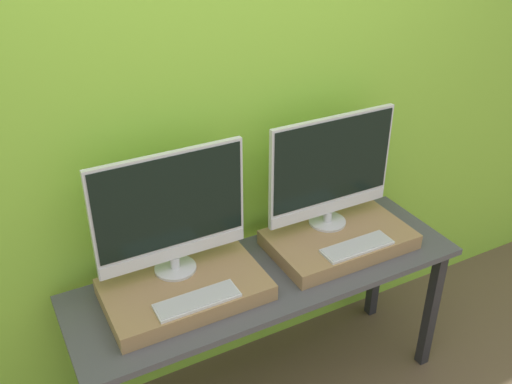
# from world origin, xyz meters

# --- Properties ---
(wall_back) EXTENTS (8.00, 0.04, 2.60)m
(wall_back) POSITION_xyz_m (0.00, 0.62, 1.30)
(wall_back) COLOR #8CC638
(wall_back) RESTS_ON ground_plane
(workbench) EXTENTS (1.75, 0.55, 0.74)m
(workbench) POSITION_xyz_m (0.00, 0.28, 0.65)
(workbench) COLOR #47474C
(workbench) RESTS_ON ground_plane
(wooden_riser_left) EXTENTS (0.65, 0.39, 0.07)m
(wooden_riser_left) POSITION_xyz_m (-0.38, 0.29, 0.77)
(wooden_riser_left) COLOR #99754C
(wooden_riser_left) RESTS_ON workbench
(monitor_left) EXTENTS (0.63, 0.17, 0.54)m
(monitor_left) POSITION_xyz_m (-0.38, 0.39, 1.09)
(monitor_left) COLOR silver
(monitor_left) RESTS_ON wooden_riser_left
(keyboard_left) EXTENTS (0.33, 0.11, 0.01)m
(keyboard_left) POSITION_xyz_m (-0.38, 0.16, 0.82)
(keyboard_left) COLOR silver
(keyboard_left) RESTS_ON wooden_riser_left
(wooden_riser_right) EXTENTS (0.65, 0.39, 0.07)m
(wooden_riser_right) POSITION_xyz_m (0.38, 0.29, 0.77)
(wooden_riser_right) COLOR #99754C
(wooden_riser_right) RESTS_ON workbench
(monitor_right) EXTENTS (0.63, 0.17, 0.54)m
(monitor_right) POSITION_xyz_m (0.38, 0.39, 1.09)
(monitor_right) COLOR silver
(monitor_right) RESTS_ON wooden_riser_right
(keyboard_right) EXTENTS (0.33, 0.11, 0.01)m
(keyboard_right) POSITION_xyz_m (0.38, 0.16, 0.82)
(keyboard_right) COLOR silver
(keyboard_right) RESTS_ON wooden_riser_right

